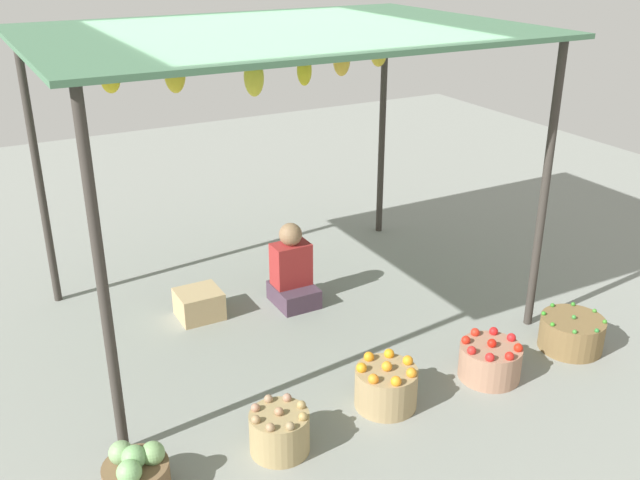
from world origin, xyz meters
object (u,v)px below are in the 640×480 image
(basket_potatoes, at_px, (279,431))
(basket_red_tomatoes, at_px, (490,361))
(basket_oranges, at_px, (386,386))
(wooden_crate_near_vendor, at_px, (199,304))
(basket_green_chilies, at_px, (571,333))
(basket_cabbages, at_px, (136,474))
(vendor_person, at_px, (292,273))

(basket_potatoes, bearing_deg, basket_red_tomatoes, 0.17)
(basket_oranges, relative_size, wooden_crate_near_vendor, 1.19)
(basket_potatoes, bearing_deg, basket_green_chilies, 0.23)
(basket_oranges, distance_m, basket_red_tomatoes, 0.91)
(basket_oranges, xyz_separation_m, wooden_crate_near_vendor, (-0.75, 1.88, -0.03))
(basket_cabbages, height_order, basket_oranges, basket_oranges)
(basket_cabbages, xyz_separation_m, wooden_crate_near_vendor, (1.08, 1.92, -0.03))
(basket_cabbages, relative_size, wooden_crate_near_vendor, 1.06)
(basket_cabbages, distance_m, basket_potatoes, 0.94)
(basket_cabbages, height_order, basket_red_tomatoes, basket_cabbages)
(basket_cabbages, bearing_deg, basket_green_chilies, -0.51)
(vendor_person, height_order, wooden_crate_near_vendor, vendor_person)
(basket_oranges, height_order, basket_red_tomatoes, basket_oranges)
(vendor_person, xyz_separation_m, basket_cabbages, (-1.94, -1.77, -0.14))
(basket_potatoes, relative_size, wooden_crate_near_vendor, 1.05)
(basket_green_chilies, xyz_separation_m, wooden_crate_near_vendor, (-2.52, 1.95, -0.01))
(basket_cabbages, relative_size, basket_potatoes, 1.01)
(basket_potatoes, height_order, basket_oranges, basket_oranges)
(vendor_person, bearing_deg, basket_potatoes, -118.76)
(vendor_person, relative_size, basket_potatoes, 1.95)
(vendor_person, distance_m, basket_red_tomatoes, 1.98)
(vendor_person, bearing_deg, basket_green_chilies, -47.31)
(vendor_person, xyz_separation_m, basket_potatoes, (-1.00, -1.82, -0.15))
(basket_oranges, height_order, basket_green_chilies, basket_oranges)
(basket_red_tomatoes, relative_size, wooden_crate_near_vendor, 1.25)
(basket_red_tomatoes, height_order, wooden_crate_near_vendor, basket_red_tomatoes)
(basket_cabbages, relative_size, basket_oranges, 0.89)
(basket_potatoes, bearing_deg, wooden_crate_near_vendor, 85.82)
(basket_cabbages, xyz_separation_m, basket_green_chilies, (3.60, -0.03, -0.02))
(basket_green_chilies, bearing_deg, basket_oranges, 177.70)
(vendor_person, xyz_separation_m, basket_oranges, (-0.11, -1.73, -0.14))
(basket_potatoes, relative_size, basket_red_tomatoes, 0.84)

